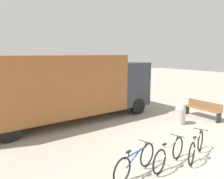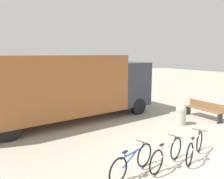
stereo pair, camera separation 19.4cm
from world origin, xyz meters
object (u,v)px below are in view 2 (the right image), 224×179
at_px(bicycle_near, 132,162).
at_px(bicycle_middle, 167,154).
at_px(park_bench, 204,109).
at_px(delivery_truck, 64,85).
at_px(bollard_near_bench, 181,114).
at_px(bicycle_far, 195,147).

distance_m(bicycle_near, bicycle_middle, 1.07).
height_order(park_bench, bicycle_near, park_bench).
relative_size(delivery_truck, bollard_near_bench, 9.84).
bearing_deg(park_bench, bicycle_far, 122.38).
relative_size(bicycle_middle, bicycle_far, 1.04).
xyz_separation_m(bicycle_middle, bicycle_far, (1.05, -0.13, 0.00)).
relative_size(bicycle_near, bicycle_far, 1.04).
bearing_deg(bicycle_far, bicycle_near, 149.64).
relative_size(park_bench, bicycle_near, 1.07).
relative_size(park_bench, bicycle_middle, 1.07).
bearing_deg(bicycle_near, bicycle_middle, -24.54).
relative_size(delivery_truck, park_bench, 4.70).
xyz_separation_m(delivery_truck, park_bench, (5.68, -3.34, -1.19)).
xyz_separation_m(delivery_truck, bicycle_middle, (0.78, -5.51, -1.30)).
height_order(delivery_truck, bollard_near_bench, delivery_truck).
bearing_deg(bicycle_near, bollard_near_bench, 10.59).
height_order(bicycle_far, bollard_near_bench, bollard_near_bench).
bearing_deg(bollard_near_bench, park_bench, -0.06).
bearing_deg(park_bench, bollard_near_bench, 91.49).
bearing_deg(bicycle_far, bollard_near_bench, 24.65).
xyz_separation_m(bicycle_near, bicycle_middle, (1.05, -0.19, 0.00)).
bearing_deg(bicycle_middle, bollard_near_bench, 19.58).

